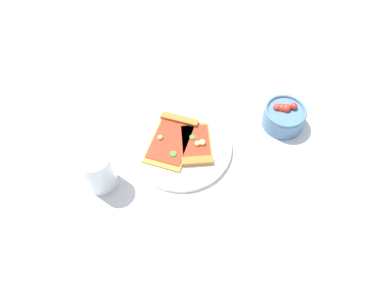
{
  "coord_description": "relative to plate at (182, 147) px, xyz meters",
  "views": [
    {
      "loc": [
        0.33,
        0.4,
        0.8
      ],
      "look_at": [
        0.0,
        -0.01,
        0.03
      ],
      "focal_mm": 34.82,
      "sensor_mm": 36.0,
      "label": 1
    }
  ],
  "objects": [
    {
      "name": "soda_glass",
      "position": [
        0.21,
        -0.04,
        0.05
      ],
      "size": [
        0.07,
        0.07,
        0.11
      ],
      "color": "silver",
      "rests_on": "ground_plane"
    },
    {
      "name": "pizza_slice_far",
      "position": [
        0.01,
        -0.03,
        0.01
      ],
      "size": [
        0.19,
        0.17,
        0.02
      ],
      "color": "gold",
      "rests_on": "plate"
    },
    {
      "name": "plate",
      "position": [
        0.0,
        0.0,
        0.0
      ],
      "size": [
        0.26,
        0.26,
        0.01
      ],
      "primitive_type": "cylinder",
      "color": "white",
      "rests_on": "ground_plane"
    },
    {
      "name": "salad_bowl",
      "position": [
        -0.26,
        0.11,
        0.03
      ],
      "size": [
        0.11,
        0.11,
        0.07
      ],
      "color": "#4C7299",
      "rests_on": "ground_plane"
    },
    {
      "name": "ground_plane",
      "position": [
        -0.02,
        0.03,
        -0.01
      ],
      "size": [
        2.4,
        2.4,
        0.0
      ],
      "primitive_type": "plane",
      "color": "silver",
      "rests_on": "ground"
    },
    {
      "name": "pizza_slice_near",
      "position": [
        -0.02,
        0.03,
        0.01
      ],
      "size": [
        0.14,
        0.15,
        0.02
      ],
      "color": "gold",
      "rests_on": "plate"
    }
  ]
}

